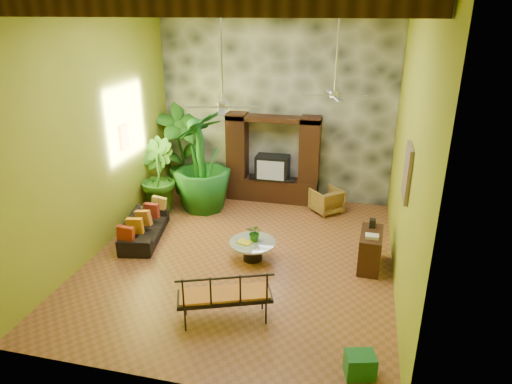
% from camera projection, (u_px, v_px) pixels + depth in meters
% --- Properties ---
extents(ground, '(7.00, 7.00, 0.00)m').
position_uv_depth(ground, '(242.00, 257.00, 9.41)').
color(ground, brown).
rests_on(ground, ground).
extents(back_wall, '(6.00, 0.02, 5.00)m').
position_uv_depth(back_wall, '(276.00, 104.00, 11.63)').
color(back_wall, '#95A625').
rests_on(back_wall, ground).
extents(left_wall, '(0.02, 7.00, 5.00)m').
position_uv_depth(left_wall, '(96.00, 130.00, 9.12)').
color(left_wall, '#95A625').
rests_on(left_wall, ground).
extents(right_wall, '(0.02, 7.00, 5.00)m').
position_uv_depth(right_wall, '(409.00, 150.00, 7.83)').
color(right_wall, '#95A625').
rests_on(right_wall, ground).
extents(stone_accent_wall, '(5.98, 0.10, 4.98)m').
position_uv_depth(stone_accent_wall, '(276.00, 104.00, 11.58)').
color(stone_accent_wall, '#36393D').
rests_on(stone_accent_wall, ground).
extents(ceiling_beams, '(5.95, 5.36, 0.22)m').
position_uv_depth(ceiling_beams, '(239.00, 8.00, 7.62)').
color(ceiling_beams, '#371F11').
rests_on(ceiling_beams, ceiling).
extents(entertainment_center, '(2.40, 0.55, 2.30)m').
position_uv_depth(entertainment_center, '(273.00, 165.00, 11.88)').
color(entertainment_center, black).
rests_on(entertainment_center, ground).
extents(ceiling_fan_front, '(1.28, 1.28, 1.86)m').
position_uv_depth(ceiling_fan_front, '(222.00, 94.00, 7.82)').
color(ceiling_fan_front, '#ABACB0').
rests_on(ceiling_fan_front, ceiling).
extents(ceiling_fan_back, '(1.28, 1.28, 1.86)m').
position_uv_depth(ceiling_fan_back, '(335.00, 84.00, 8.88)').
color(ceiling_fan_back, '#ABACB0').
rests_on(ceiling_fan_back, ceiling).
extents(wall_art_mask, '(0.06, 0.32, 0.55)m').
position_uv_depth(wall_art_mask, '(124.00, 137.00, 10.16)').
color(wall_art_mask, '#BA9215').
rests_on(wall_art_mask, left_wall).
extents(wall_art_painting, '(0.06, 0.70, 0.90)m').
position_uv_depth(wall_art_painting, '(407.00, 173.00, 7.38)').
color(wall_art_painting, '#234C82').
rests_on(wall_art_painting, right_wall).
extents(sofa, '(1.05, 1.92, 0.53)m').
position_uv_depth(sofa, '(145.00, 227.00, 10.08)').
color(sofa, black).
rests_on(sofa, ground).
extents(wicker_armchair, '(0.95, 0.95, 0.62)m').
position_uv_depth(wicker_armchair, '(326.00, 201.00, 11.39)').
color(wicker_armchair, olive).
rests_on(wicker_armchair, ground).
extents(tall_plant_a, '(1.58, 1.48, 2.49)m').
position_uv_depth(tall_plant_a, '(181.00, 150.00, 12.24)').
color(tall_plant_a, '#276A1C').
rests_on(tall_plant_a, ground).
extents(tall_plant_b, '(1.29, 1.30, 1.85)m').
position_uv_depth(tall_plant_b, '(157.00, 176.00, 11.23)').
color(tall_plant_b, '#29631A').
rests_on(tall_plant_b, ground).
extents(tall_plant_c, '(1.71, 1.71, 2.54)m').
position_uv_depth(tall_plant_c, '(202.00, 161.00, 11.23)').
color(tall_plant_c, '#185E1D').
rests_on(tall_plant_c, ground).
extents(coffee_table, '(0.94, 0.94, 0.40)m').
position_uv_depth(coffee_table, '(253.00, 248.00, 9.24)').
color(coffee_table, black).
rests_on(coffee_table, ground).
extents(centerpiece_plant, '(0.38, 0.35, 0.36)m').
position_uv_depth(centerpiece_plant, '(255.00, 233.00, 9.16)').
color(centerpiece_plant, '#1F5F19').
rests_on(centerpiece_plant, coffee_table).
extents(yellow_tray, '(0.33, 0.27, 0.03)m').
position_uv_depth(yellow_tray, '(244.00, 242.00, 9.13)').
color(yellow_tray, yellow).
rests_on(yellow_tray, coffee_table).
extents(iron_bench, '(1.60, 1.08, 0.57)m').
position_uv_depth(iron_bench, '(223.00, 294.00, 7.26)').
color(iron_bench, black).
rests_on(iron_bench, ground).
extents(side_console, '(0.46, 0.94, 0.74)m').
position_uv_depth(side_console, '(370.00, 250.00, 8.94)').
color(side_console, '#392612').
rests_on(side_console, ground).
extents(green_bin, '(0.48, 0.40, 0.36)m').
position_uv_depth(green_bin, '(360.00, 365.00, 6.32)').
color(green_bin, '#1C6928').
rests_on(green_bin, ground).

